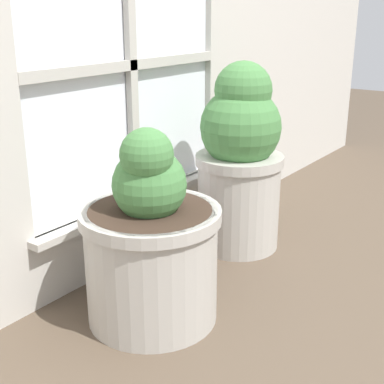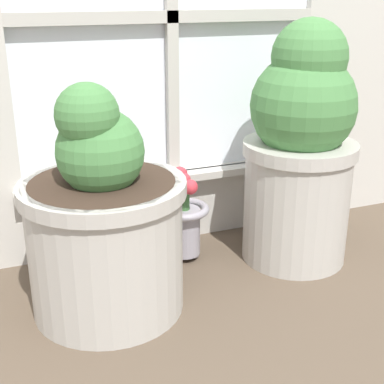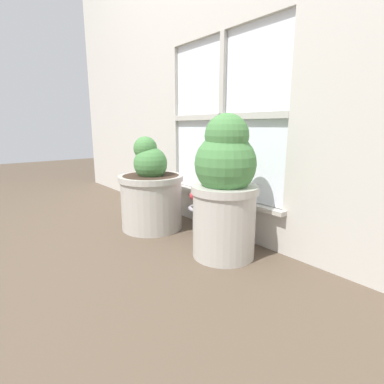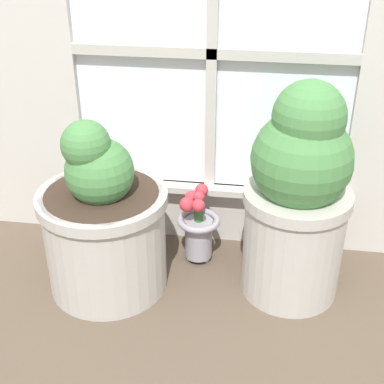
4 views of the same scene
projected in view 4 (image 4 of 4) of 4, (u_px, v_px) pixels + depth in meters
name	position (u px, v px, depth m)	size (l,w,h in m)	color
ground_plane	(180.00, 368.00, 1.54)	(10.00, 10.00, 0.00)	brown
potted_plant_left	(104.00, 223.00, 1.76)	(0.42, 0.42, 0.61)	#B7B2A8
potted_plant_right	(298.00, 197.00, 1.68)	(0.34, 0.34, 0.74)	#B7B2A8
flower_vase	(198.00, 226.00, 1.93)	(0.16, 0.16, 0.29)	#99939E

